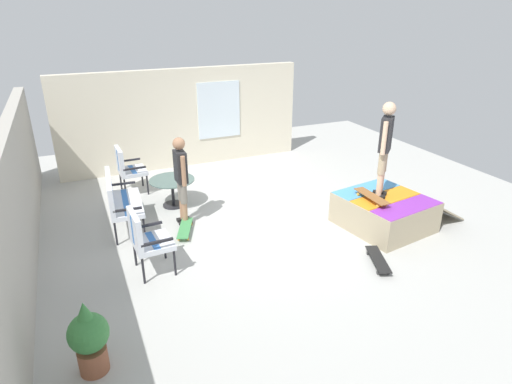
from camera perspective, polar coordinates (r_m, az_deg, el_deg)
name	(u,v)px	position (r m, az deg, el deg)	size (l,w,h in m)	color
ground_plane	(266,225)	(8.18, 1.34, -4.37)	(12.00, 12.00, 0.10)	#B2B2AD
back_wall_cinderblock	(16,209)	(7.15, -29.08, -2.02)	(9.00, 0.20, 2.09)	#ADA89E
house_facade	(184,118)	(10.97, -9.49, 9.57)	(0.23, 6.00, 2.40)	beige
skate_ramp	(385,211)	(8.26, 16.65, -2.47)	(1.73, 2.33, 0.59)	tan
patio_bench	(118,198)	(8.05, -17.67, -0.75)	(1.29, 0.64, 1.02)	black
patio_chair_near_house	(127,166)	(9.62, -16.68, 3.28)	(0.64, 0.57, 1.02)	black
patio_chair_by_wall	(145,237)	(6.63, -14.47, -5.73)	(0.65, 0.58, 1.02)	black
patio_table	(172,187)	(8.84, -10.95, 0.63)	(0.90, 0.90, 0.57)	black
person_watching	(181,175)	(7.89, -9.85, 2.25)	(0.48, 0.24, 1.65)	black
person_skater	(385,143)	(7.81, 16.64, 6.21)	(0.37, 0.37, 1.70)	black
skateboard_by_bench	(185,228)	(7.88, -9.33, -4.74)	(0.82, 0.49, 0.10)	#3F8C4C
skateboard_spare	(378,259)	(7.14, 15.77, -8.53)	(0.82, 0.48, 0.10)	black
skateboard_on_ramp	(372,196)	(7.87, 14.98, -0.56)	(0.80, 0.21, 0.10)	brown
potted_plant	(89,337)	(5.23, -21.13, -17.39)	(0.44, 0.44, 0.92)	brown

